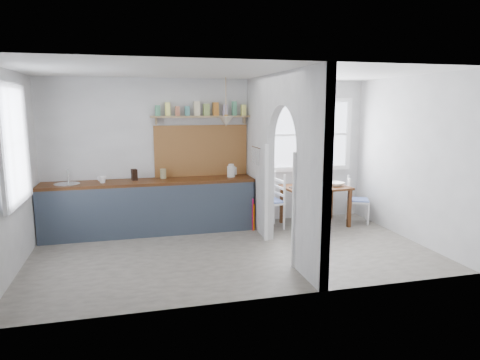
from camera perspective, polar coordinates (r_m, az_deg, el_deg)
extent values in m
cube|color=gray|center=(6.43, -0.87, -9.52)|extent=(5.80, 3.20, 0.01)
cube|color=silver|center=(6.08, -0.94, 14.26)|extent=(5.80, 3.20, 0.01)
cube|color=silver|center=(7.67, -3.68, 3.61)|extent=(5.80, 0.01, 2.60)
cube|color=silver|center=(4.60, 3.73, -0.62)|extent=(5.80, 0.01, 2.60)
cube|color=silver|center=(6.14, -28.25, 0.87)|extent=(0.01, 3.20, 2.60)
cube|color=silver|center=(7.35, 21.69, 2.65)|extent=(0.01, 3.20, 2.60)
cube|color=silver|center=(5.22, 9.70, 0.51)|extent=(0.12, 0.80, 2.60)
cube|color=silver|center=(7.26, 2.65, 3.26)|extent=(0.12, 1.20, 2.60)
cube|color=silver|center=(6.08, 6.04, 9.25)|extent=(0.12, 1.20, 1.05)
cube|color=#542810|center=(7.31, -11.94, -0.26)|extent=(3.50, 0.60, 0.05)
cube|color=#2F3B47|center=(7.13, -11.71, -4.22)|extent=(3.50, 0.03, 0.85)
cube|color=black|center=(7.45, -11.83, -3.60)|extent=(3.46, 0.45, 0.85)
cylinder|color=silver|center=(7.38, -22.08, -0.57)|extent=(0.40, 0.40, 0.02)
cube|color=brown|center=(7.61, -5.17, 3.92)|extent=(1.65, 0.03, 0.90)
cube|color=olive|center=(7.49, -5.14, 8.42)|extent=(1.75, 0.20, 0.03)
cube|color=#397E59|center=(7.40, -10.92, 9.08)|extent=(0.09, 0.09, 0.18)
cube|color=#EDEE5D|center=(7.41, -9.63, 9.12)|extent=(0.09, 0.09, 0.18)
cube|color=#9C5436|center=(7.43, -8.34, 9.16)|extent=(0.09, 0.09, 0.18)
cube|color=#337371|center=(7.45, -7.06, 9.19)|extent=(0.09, 0.09, 0.18)
cube|color=#C0B68C|center=(7.47, -5.79, 9.21)|extent=(0.09, 0.09, 0.18)
cube|color=olive|center=(7.50, -4.52, 9.24)|extent=(0.09, 0.09, 0.18)
cube|color=#9D5712|center=(7.53, -3.26, 9.25)|extent=(0.09, 0.09, 0.18)
cube|color=#9489A7|center=(7.56, -2.01, 9.27)|extent=(0.09, 0.09, 0.18)
cube|color=#397E59|center=(7.60, -0.78, 9.27)|extent=(0.09, 0.09, 0.18)
cube|color=#EDEE5D|center=(7.64, 0.44, 9.28)|extent=(0.09, 0.09, 0.18)
cone|color=beige|center=(7.22, -1.89, 7.85)|extent=(0.26, 0.26, 0.16)
cylinder|color=silver|center=(7.12, 2.20, 4.35)|extent=(0.02, 0.50, 0.02)
imported|color=white|center=(7.27, -17.86, 0.05)|extent=(0.14, 0.14, 0.11)
imported|color=white|center=(7.43, -18.07, 0.14)|extent=(0.12, 0.12, 0.08)
cube|color=black|center=(7.38, -13.92, 0.69)|extent=(0.11, 0.14, 0.19)
cylinder|color=#968F62|center=(7.46, -10.21, 0.84)|extent=(0.12, 0.12, 0.17)
cube|color=#B50E47|center=(7.40, 1.72, -4.68)|extent=(0.02, 0.03, 0.57)
cube|color=#C44B00|center=(7.35, 1.86, -4.99)|extent=(0.02, 0.03, 0.46)
imported|color=white|center=(7.85, 12.68, -0.54)|extent=(0.37, 0.37, 0.07)
imported|color=#457542|center=(7.57, 8.99, -0.72)|extent=(0.13, 0.13, 0.09)
cylinder|color=black|center=(7.56, 7.23, -0.98)|extent=(0.19, 0.19, 0.02)
imported|color=#5B3664|center=(7.95, 9.19, 0.22)|extent=(0.20, 0.20, 0.21)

